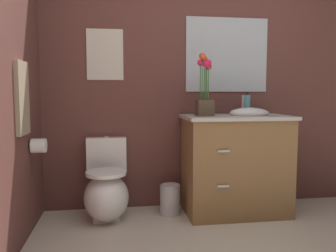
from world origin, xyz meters
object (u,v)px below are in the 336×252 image
object	(u,v)px
toilet	(106,191)
toilet_paper_roll	(39,146)
trash_bin	(170,199)
wall_mirror	(227,55)
soap_bottle	(247,105)
vanity_cabinet	(236,163)
hanging_towel	(22,98)
flower_vase	(205,93)
wall_poster	(105,55)

from	to	relation	value
toilet	toilet_paper_roll	xyz separation A→B (m)	(-0.51, -0.20, 0.44)
trash_bin	wall_mirror	size ratio (longest dim) A/B	0.34
soap_bottle	toilet	bearing A→B (deg)	-178.17
toilet	vanity_cabinet	size ratio (longest dim) A/B	0.65
hanging_towel	toilet	bearing A→B (deg)	36.03
flower_vase	toilet_paper_roll	xyz separation A→B (m)	(-1.36, -0.14, -0.40)
toilet	soap_bottle	world-z (taller)	soap_bottle
vanity_cabinet	wall_mirror	world-z (taller)	wall_mirror
vanity_cabinet	hanging_towel	size ratio (longest dim) A/B	2.05
toilet	hanging_towel	size ratio (longest dim) A/B	1.33
toilet	wall_poster	world-z (taller)	wall_poster
soap_bottle	toilet_paper_roll	xyz separation A→B (m)	(-1.78, -0.24, -0.30)
toilet_paper_roll	hanging_towel	bearing A→B (deg)	-104.51
wall_poster	wall_mirror	size ratio (longest dim) A/B	0.57
hanging_towel	toilet_paper_roll	bearing A→B (deg)	75.49
vanity_cabinet	toilet_paper_roll	bearing A→B (deg)	-174.15
vanity_cabinet	hanging_towel	world-z (taller)	hanging_towel
flower_vase	trash_bin	world-z (taller)	flower_vase
trash_bin	toilet_paper_roll	bearing A→B (deg)	-168.67
toilet	wall_poster	bearing A→B (deg)	90.00
soap_bottle	trash_bin	size ratio (longest dim) A/B	0.75
flower_vase	soap_bottle	bearing A→B (deg)	13.23
flower_vase	soap_bottle	size ratio (longest dim) A/B	2.64
wall_mirror	toilet_paper_roll	bearing A→B (deg)	-164.36
toilet	wall_poster	size ratio (longest dim) A/B	1.51
wall_mirror	toilet_paper_roll	size ratio (longest dim) A/B	7.27
toilet	wall_mirror	distance (m)	1.69
toilet_paper_roll	toilet	bearing A→B (deg)	21.17
trash_bin	hanging_towel	distance (m)	1.51
toilet	toilet_paper_roll	distance (m)	0.70
toilet	vanity_cabinet	world-z (taller)	vanity_cabinet
flower_vase	wall_poster	xyz separation A→B (m)	(-0.85, 0.33, 0.35)
flower_vase	hanging_towel	bearing A→B (deg)	-166.10
toilet	toilet_paper_roll	size ratio (longest dim) A/B	6.27
hanging_towel	flower_vase	bearing A→B (deg)	13.90
toilet	wall_mirror	world-z (taller)	wall_mirror
vanity_cabinet	soap_bottle	xyz separation A→B (m)	(0.12, 0.07, 0.53)
toilet	soap_bottle	size ratio (longest dim) A/B	3.37
hanging_towel	toilet_paper_roll	distance (m)	0.43
trash_bin	toilet_paper_roll	world-z (taller)	toilet_paper_roll
hanging_towel	toilet_paper_roll	size ratio (longest dim) A/B	4.73
trash_bin	hanging_towel	bearing A→B (deg)	-159.20
wall_mirror	hanging_towel	size ratio (longest dim) A/B	1.54
toilet	soap_bottle	distance (m)	1.48
trash_bin	hanging_towel	world-z (taller)	hanging_towel
toilet	flower_vase	xyz separation A→B (m)	(0.85, -0.06, 0.84)
trash_bin	wall_poster	size ratio (longest dim) A/B	0.59
vanity_cabinet	soap_bottle	bearing A→B (deg)	28.67
vanity_cabinet	flower_vase	distance (m)	0.70
wall_mirror	hanging_towel	world-z (taller)	wall_mirror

